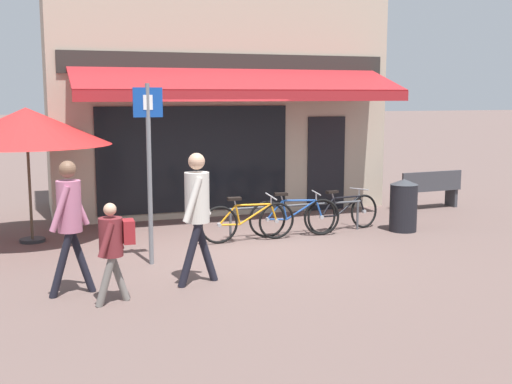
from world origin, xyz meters
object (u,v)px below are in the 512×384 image
object	(u,v)px
bicycle_orange	(248,221)
bicycle_black	(343,212)
bicycle_blue	(294,217)
pedestrian_child	(114,241)
pedestrian_adult	(197,204)
cafe_parasol	(26,127)
litter_bin	(403,205)
park_bench	(428,189)
pedestrian_second_adult	(69,212)
parking_sign	(149,156)

from	to	relation	value
bicycle_orange	bicycle_black	xyz separation A→B (m)	(2.01, 0.27, -0.01)
bicycle_blue	pedestrian_child	bearing A→B (deg)	-134.70
bicycle_black	pedestrian_child	bearing A→B (deg)	-161.04
bicycle_orange	pedestrian_adult	xyz separation A→B (m)	(-1.47, -2.19, 0.75)
bicycle_orange	cafe_parasol	world-z (taller)	cafe_parasol
litter_bin	park_bench	bearing A→B (deg)	46.02
pedestrian_child	pedestrian_second_adult	world-z (taller)	pedestrian_second_adult
litter_bin	parking_sign	distance (m)	5.17
litter_bin	park_bench	size ratio (longest dim) A/B	0.62
cafe_parasol	park_bench	size ratio (longest dim) A/B	1.78
bicycle_blue	litter_bin	xyz separation A→B (m)	(2.15, -0.23, 0.13)
bicycle_black	pedestrian_adult	bearing A→B (deg)	-157.92
bicycle_black	parking_sign	bearing A→B (deg)	-175.86
bicycle_orange	cafe_parasol	bearing A→B (deg)	159.98
pedestrian_child	pedestrian_adult	bearing A→B (deg)	-156.06
pedestrian_second_adult	park_bench	world-z (taller)	pedestrian_second_adult
pedestrian_child	pedestrian_second_adult	bearing A→B (deg)	-45.77
parking_sign	cafe_parasol	distance (m)	2.82
parking_sign	bicycle_blue	bearing A→B (deg)	20.65
bicycle_orange	bicycle_blue	world-z (taller)	bicycle_orange
parking_sign	cafe_parasol	world-z (taller)	parking_sign
pedestrian_child	pedestrian_second_adult	size ratio (longest dim) A/B	0.73
bicycle_orange	bicycle_black	world-z (taller)	bicycle_orange
litter_bin	cafe_parasol	xyz separation A→B (m)	(-6.70, 1.37, 1.53)
bicycle_blue	pedestrian_child	size ratio (longest dim) A/B	1.33
cafe_parasol	pedestrian_adult	bearing A→B (deg)	-58.01
bicycle_orange	park_bench	size ratio (longest dim) A/B	1.08
bicycle_orange	bicycle_blue	bearing A→B (deg)	5.91
bicycle_black	pedestrian_second_adult	bearing A→B (deg)	-168.21
pedestrian_adult	parking_sign	size ratio (longest dim) A/B	0.66
bicycle_orange	litter_bin	distance (m)	3.09
bicycle_black	parking_sign	size ratio (longest dim) A/B	0.61
pedestrian_adult	bicycle_orange	bearing A→B (deg)	-121.56
bicycle_black	pedestrian_second_adult	world-z (taller)	pedestrian_second_adult
bicycle_orange	pedestrian_child	bearing A→B (deg)	-135.75
bicycle_orange	bicycle_black	size ratio (longest dim) A/B	1.05
bicycle_orange	litter_bin	xyz separation A→B (m)	(3.08, -0.12, 0.14)
bicycle_blue	pedestrian_child	distance (m)	4.56
bicycle_orange	pedestrian_child	distance (m)	3.78
bicycle_blue	park_bench	distance (m)	4.35
bicycle_blue	litter_bin	world-z (taller)	litter_bin
bicycle_black	pedestrian_adult	size ratio (longest dim) A/B	0.92
pedestrian_second_adult	parking_sign	xyz separation A→B (m)	(1.24, 1.18, 0.58)
pedestrian_child	park_bench	distance (m)	8.82
bicycle_black	pedestrian_child	distance (m)	5.52
bicycle_orange	parking_sign	bearing A→B (deg)	-154.19
pedestrian_adult	cafe_parasol	distance (m)	4.16
bicycle_black	cafe_parasol	world-z (taller)	cafe_parasol
bicycle_black	bicycle_orange	bearing A→B (deg)	174.43
pedestrian_child	bicycle_orange	bearing A→B (deg)	-132.68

